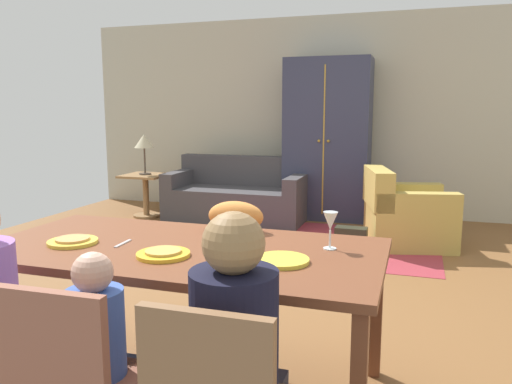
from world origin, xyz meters
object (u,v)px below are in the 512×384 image
at_px(person_child, 103,375).
at_px(armoire, 327,140).
at_px(plate_near_child, 163,254).
at_px(plate_near_woman, 282,260).
at_px(person_woman, 238,378).
at_px(cat, 236,216).
at_px(table_lamp, 144,143).
at_px(armchair, 404,215).
at_px(handbag, 351,240).
at_px(dining_table, 181,259).
at_px(couch, 238,196).
at_px(side_table, 146,189).
at_px(plate_near_man, 73,242).
at_px(dining_chair_child, 74,383).
at_px(wine_glass, 330,223).

height_order(person_child, armoire, armoire).
distance_m(plate_near_child, person_child, 0.60).
height_order(plate_near_woman, person_woman, person_woman).
height_order(cat, table_lamp, table_lamp).
bearing_deg(armchair, plate_near_woman, -97.58).
distance_m(person_woman, handbag, 3.52).
height_order(dining_table, armoire, armoire).
distance_m(armoire, table_lamp, 2.44).
bearing_deg(couch, armoire, 21.39).
bearing_deg(handbag, table_lamp, 162.63).
bearing_deg(side_table, armoire, 16.48).
xyz_separation_m(plate_near_man, cat, (0.70, 0.51, 0.08)).
relative_size(plate_near_child, armchair, 0.24).
height_order(person_woman, side_table, person_woman).
height_order(plate_near_man, dining_chair_child, dining_chair_child).
bearing_deg(wine_glass, handbag, 94.64).
bearing_deg(armchair, wine_glass, -95.18).
bearing_deg(wine_glass, side_table, 131.14).
xyz_separation_m(couch, armchair, (2.14, -0.67, 0.02)).
relative_size(plate_near_man, plate_near_woman, 1.00).
height_order(table_lamp, handbag, table_lamp).
bearing_deg(dining_chair_child, dining_table, 90.16).
relative_size(dining_chair_child, table_lamp, 1.61).
bearing_deg(person_woman, table_lamp, 123.62).
bearing_deg(cat, plate_near_child, -106.85).
height_order(person_woman, armchair, person_woman).
relative_size(dining_chair_child, cat, 2.72).
bearing_deg(dining_table, side_table, 122.54).
distance_m(wine_glass, person_woman, 0.95).
bearing_deg(armchair, couch, 162.61).
relative_size(cat, couch, 0.18).
distance_m(armoire, handbag, 1.92).
bearing_deg(dining_chair_child, handbag, 82.21).
distance_m(plate_near_child, armoire, 4.60).
distance_m(wine_glass, couch, 4.27).
relative_size(plate_near_woman, handbag, 0.78).
height_order(dining_chair_child, handbag, dining_chair_child).
distance_m(plate_near_man, armoire, 4.57).
distance_m(dining_chair_child, person_child, 0.18).
height_order(couch, side_table, couch).
xyz_separation_m(cat, armchair, (0.85, 2.91, -0.53)).
xyz_separation_m(wine_glass, armchair, (0.28, 3.13, -0.57)).
bearing_deg(plate_near_child, dining_chair_child, -89.80).
distance_m(plate_near_man, person_woman, 1.26).
relative_size(wine_glass, person_woman, 0.17).
relative_size(plate_near_woman, cat, 0.78).
xyz_separation_m(dining_chair_child, armchair, (1.00, 4.16, -0.17)).
bearing_deg(dining_table, plate_near_woman, -10.33).
xyz_separation_m(person_woman, handbag, (-0.04, 3.49, -0.38)).
height_order(armchair, armoire, armoire).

